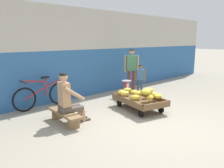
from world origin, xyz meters
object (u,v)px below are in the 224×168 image
Objects in this scene: banana_cart at (139,101)px; customer_child at (140,77)px; customer_adult at (131,66)px; vendor_seated at (68,98)px; plastic_crate at (126,94)px; low_bench at (65,115)px; bicycle_near_left at (43,95)px; shopping_bag at (133,98)px; weighing_scale at (127,85)px.

banana_cart is 1.51m from customer_child.
vendor_seated is at bearing -164.26° from customer_adult.
banana_cart is 1.93m from customer_adult.
vendor_seated reaches higher than plastic_crate.
bicycle_near_left is at bearing 81.33° from low_bench.
low_bench is 3.38m from customer_adult.
vendor_seated is 4.75× the size of shopping_bag.
customer_adult reaches higher than customer_child.
bicycle_near_left is at bearing 157.56° from plastic_crate.
customer_child is (3.12, 0.42, 0.45)m from low_bench.
customer_adult is 6.38× the size of shopping_bag.
weighing_scale reaches higher than shopping_bag.
customer_adult is 0.53m from customer_child.
bicycle_near_left is at bearing 84.77° from vendor_seated.
plastic_crate is at bearing 10.80° from low_bench.
customer_adult reaches higher than low_bench.
low_bench is at bearing -164.95° from customer_adult.
weighing_scale is (0.00, -0.00, 0.30)m from plastic_crate.
vendor_seated is 0.75× the size of customer_adult.
low_bench is 3.18m from customer_child.
shopping_bag is (2.19, -1.33, -0.23)m from bicycle_near_left.
customer_adult is 1.35m from shopping_bag.
shopping_bag is at bearing -135.74° from customer_adult.
vendor_seated is (0.09, -0.02, 0.37)m from low_bench.
low_bench is 0.38m from vendor_seated.
customer_adult is (0.64, 0.37, 0.50)m from weighing_scale.
shopping_bag is at bearing -108.56° from plastic_crate.
vendor_seated reaches higher than shopping_bag.
banana_cart is at bearing -141.37° from customer_child.
banana_cart is 2.04m from low_bench.
banana_cart reaches higher than plastic_crate.
vendor_seated is 1.09× the size of customer_child.
shopping_bag is (-0.77, -0.75, -0.83)m from customer_adult.
customer_adult is at bearing -11.23° from bicycle_near_left.
weighing_scale is 0.89m from customer_adult.
customer_child is (0.58, -0.06, 0.19)m from weighing_scale.
low_bench is 0.68× the size of bicycle_near_left.
plastic_crate is 0.40m from shopping_bag.
banana_cart is at bearing -131.75° from customer_adult.
weighing_scale is at bearing 10.77° from low_bench.
weighing_scale is at bearing 173.92° from customer_child.
weighing_scale is 1.25× the size of shopping_bag.
bicycle_near_left reaches higher than plastic_crate.
customer_child is at bearing -6.19° from plastic_crate.
bicycle_near_left is at bearing 132.45° from banana_cart.
customer_child is at bearing -98.06° from customer_adult.
plastic_crate is 0.34× the size of customer_child.
shopping_bag is at bearing -156.03° from customer_child.
shopping_bag is at bearing 54.06° from banana_cart.
weighing_scale is 0.61m from customer_child.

